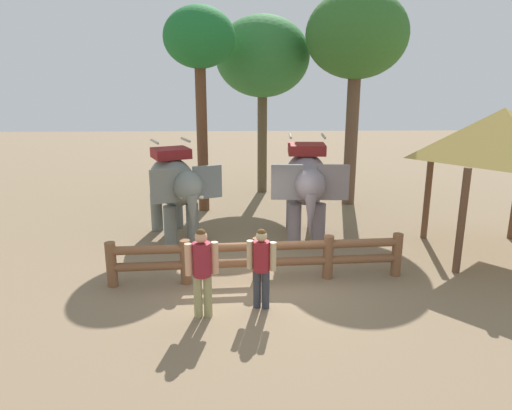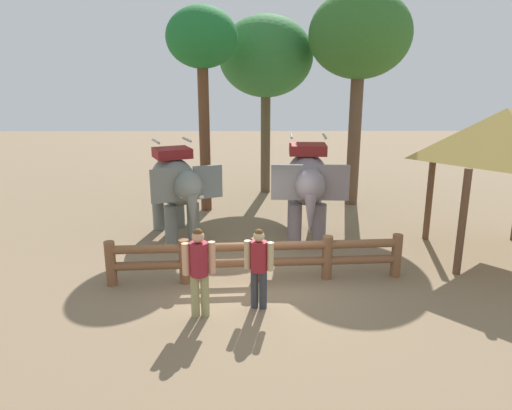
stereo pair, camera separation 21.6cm
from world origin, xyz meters
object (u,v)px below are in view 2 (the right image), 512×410
(tourist_man_in_blue, at_px, (199,266))
(tree_back_center, at_px, (266,58))
(tourist_woman_in_black, at_px, (259,263))
(thatched_shelter, at_px, (504,136))
(log_fence, at_px, (257,256))
(elephant_center, at_px, (307,182))
(tree_far_right, at_px, (202,43))
(elephant_near_left, at_px, (175,184))
(tree_far_left, at_px, (360,37))

(tourist_man_in_blue, height_order, tree_back_center, tree_back_center)
(tourist_man_in_blue, xyz_separation_m, tree_back_center, (1.57, 10.39, 4.19))
(tourist_woman_in_black, bearing_deg, thatched_shelter, 25.26)
(log_fence, xyz_separation_m, elephant_center, (1.47, 2.91, 1.09))
(tourist_man_in_blue, height_order, thatched_shelter, thatched_shelter)
(log_fence, bearing_deg, thatched_shelter, 14.16)
(log_fence, xyz_separation_m, tree_far_right, (-1.72, 6.04, 5.02))
(elephant_near_left, distance_m, thatched_shelter, 8.75)
(thatched_shelter, xyz_separation_m, tree_far_right, (-7.91, 4.48, 2.43))
(tree_back_center, bearing_deg, elephant_near_left, -115.55)
(elephant_center, distance_m, tourist_man_in_blue, 5.33)
(tourist_woman_in_black, height_order, tree_far_left, tree_far_left)
(elephant_center, xyz_separation_m, tree_far_right, (-3.19, 3.13, 3.93))
(elephant_near_left, xyz_separation_m, tree_far_right, (0.57, 3.04, 4.00))
(thatched_shelter, bearing_deg, log_fence, -165.84)
(elephant_near_left, distance_m, tree_far_left, 8.19)
(elephant_center, xyz_separation_m, tourist_woman_in_black, (-1.43, -4.26, -0.70))
(tourist_man_in_blue, height_order, tree_far_right, tree_far_right)
(elephant_center, relative_size, tree_far_right, 0.52)
(elephant_near_left, height_order, tourist_man_in_blue, elephant_near_left)
(tree_far_right, bearing_deg, elephant_near_left, -100.60)
(tree_far_left, relative_size, tree_back_center, 1.09)
(elephant_center, bearing_deg, tourist_woman_in_black, -108.60)
(thatched_shelter, relative_size, tree_back_center, 0.57)
(log_fence, bearing_deg, tree_far_left, 62.37)
(elephant_near_left, distance_m, tree_back_center, 7.29)
(tree_back_center, bearing_deg, tree_far_left, -30.75)
(tourist_woman_in_black, height_order, tourist_man_in_blue, tourist_man_in_blue)
(log_fence, distance_m, thatched_shelter, 6.89)
(tourist_man_in_blue, xyz_separation_m, tree_far_left, (4.71, 8.52, 4.80))
(elephant_center, bearing_deg, tree_far_left, 61.70)
(thatched_shelter, relative_size, tree_far_right, 0.57)
(tourist_woman_in_black, bearing_deg, elephant_near_left, 118.18)
(elephant_center, distance_m, tree_far_right, 5.95)
(tree_far_left, bearing_deg, tree_far_right, -171.54)
(thatched_shelter, distance_m, tree_back_center, 9.40)
(log_fence, bearing_deg, tourist_man_in_blue, -123.93)
(tourist_woman_in_black, distance_m, tourist_man_in_blue, 1.22)
(elephant_near_left, xyz_separation_m, thatched_shelter, (8.48, -1.44, 1.57))
(elephant_near_left, bearing_deg, tourist_woman_in_black, -61.82)
(log_fence, relative_size, tree_back_center, 1.01)
(log_fence, height_order, tree_far_left, tree_far_left)
(tourist_man_in_blue, distance_m, tree_far_right, 9.00)
(elephant_center, bearing_deg, tourist_man_in_blue, -119.49)
(tourist_woman_in_black, xyz_separation_m, tree_back_center, (0.40, 10.04, 4.26))
(thatched_shelter, height_order, tree_far_right, tree_far_right)
(elephant_near_left, xyz_separation_m, tree_far_left, (5.87, 3.83, 4.24))
(tree_far_left, bearing_deg, tourist_man_in_blue, -118.94)
(elephant_center, relative_size, thatched_shelter, 0.91)
(tree_far_left, xyz_separation_m, tree_far_right, (-5.30, -0.79, -0.25))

